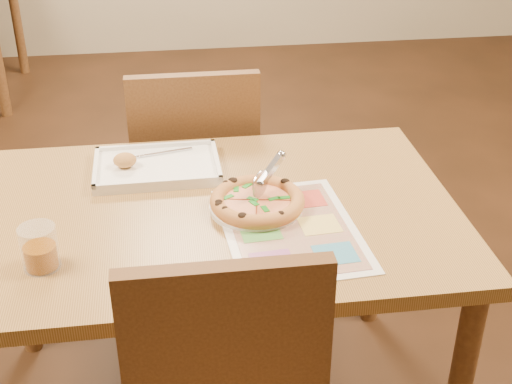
{
  "coord_description": "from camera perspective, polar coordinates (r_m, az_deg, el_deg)",
  "views": [
    {
      "loc": [
        -0.09,
        -1.58,
        1.67
      ],
      "look_at": [
        0.13,
        -0.02,
        0.77
      ],
      "focal_mm": 50.0,
      "sensor_mm": 36.0,
      "label": 1
    }
  ],
  "objects": [
    {
      "name": "dining_table",
      "position": [
        1.89,
        -3.88,
        -3.56
      ],
      "size": [
        1.3,
        0.85,
        0.72
      ],
      "color": "olive",
      "rests_on": "ground"
    },
    {
      "name": "pizza_cutter",
      "position": [
        1.84,
        0.94,
        1.45
      ],
      "size": [
        0.1,
        0.12,
        0.08
      ],
      "rotation": [
        0.0,
        0.0,
        0.87
      ],
      "color": "silver",
      "rests_on": "pizza"
    },
    {
      "name": "glass_tumbler",
      "position": [
        1.67,
        -16.91,
        -4.47
      ],
      "size": [
        0.08,
        0.08,
        0.1
      ],
      "rotation": [
        0.0,
        0.0,
        -0.33
      ],
      "color": "#88470A",
      "rests_on": "dining_table"
    },
    {
      "name": "pizza",
      "position": [
        1.82,
        0.1,
        -0.73
      ],
      "size": [
        0.24,
        0.24,
        0.04
      ],
      "rotation": [
        0.0,
        0.0,
        -0.18
      ],
      "color": "#D58348",
      "rests_on": "plate"
    },
    {
      "name": "chair_far",
      "position": [
        2.45,
        -4.91,
        2.74
      ],
      "size": [
        0.42,
        0.42,
        0.47
      ],
      "rotation": [
        0.0,
        0.0,
        3.14
      ],
      "color": "brown",
      "rests_on": "ground"
    },
    {
      "name": "menu",
      "position": [
        1.76,
        2.75,
        -2.96
      ],
      "size": [
        0.36,
        0.47,
        0.0
      ],
      "primitive_type": "cube",
      "rotation": [
        0.0,
        0.0,
        0.07
      ],
      "color": "white",
      "rests_on": "dining_table"
    },
    {
      "name": "plate",
      "position": [
        1.84,
        0.0,
        -1.18
      ],
      "size": [
        0.27,
        0.27,
        0.01
      ],
      "primitive_type": "cylinder",
      "rotation": [
        0.0,
        0.0,
        -0.14
      ],
      "color": "white",
      "rests_on": "dining_table"
    },
    {
      "name": "appetizer_tray",
      "position": [
        2.04,
        -8.12,
        1.96
      ],
      "size": [
        0.35,
        0.25,
        0.06
      ],
      "rotation": [
        0.0,
        0.0,
        0.01
      ],
      "color": "white",
      "rests_on": "dining_table"
    }
  ]
}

